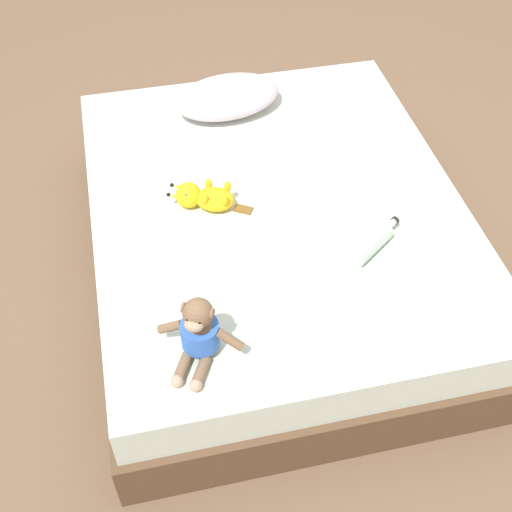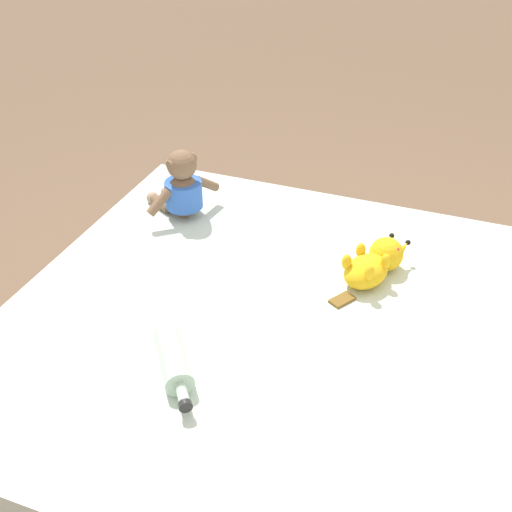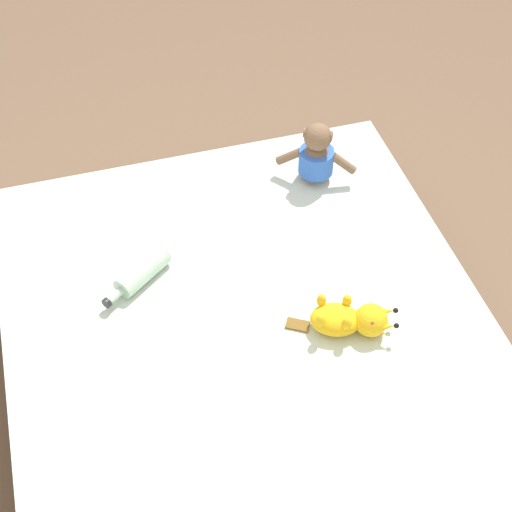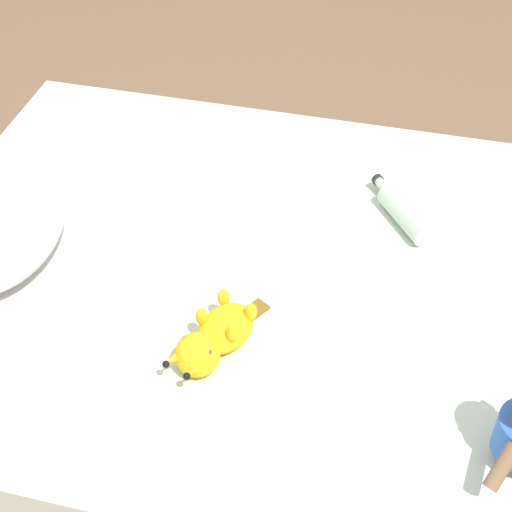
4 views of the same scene
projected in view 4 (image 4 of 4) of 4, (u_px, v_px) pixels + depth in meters
The scene contains 5 objects.
ground_plane at pixel (256, 375), 2.30m from camera, with size 16.00×16.00×0.00m, color brown.
bed at pixel (256, 327), 2.17m from camera, with size 1.48×1.84×0.40m.
pillow at pixel (4, 227), 2.04m from camera, with size 0.51×0.36×0.14m.
plush_yellow_creature at pixel (214, 338), 1.80m from camera, with size 0.32×0.18×0.10m.
glass_bottle at pixel (406, 212), 2.14m from camera, with size 0.24×0.20×0.07m.
Camera 4 is at (-1.42, -0.35, 1.80)m, focal length 57.41 mm.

